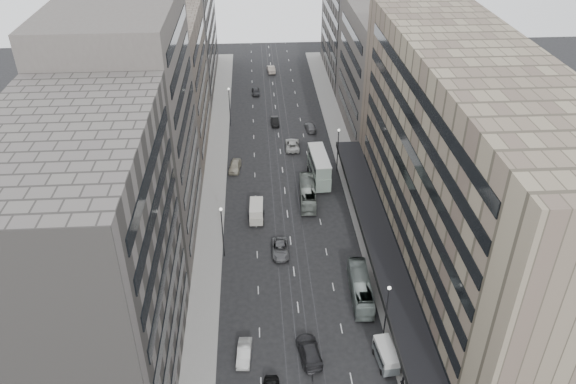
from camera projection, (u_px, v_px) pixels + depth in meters
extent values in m
plane|color=black|center=(299.00, 313.00, 70.71)|extent=(220.00, 220.00, 0.00)
cube|color=gray|center=(347.00, 163.00, 102.92)|extent=(4.00, 125.00, 0.15)
cube|color=gray|center=(216.00, 167.00, 101.61)|extent=(4.00, 125.00, 0.15)
cube|color=gray|center=(465.00, 173.00, 70.59)|extent=(15.00, 60.00, 30.00)
cube|color=black|center=(382.00, 245.00, 75.97)|extent=(4.40, 60.00, 0.50)
cube|color=#544E49|center=(388.00, 72.00, 109.27)|extent=(15.00, 28.00, 24.00)
cube|color=#5E5A55|center=(361.00, 19.00, 133.47)|extent=(15.00, 32.00, 28.00)
cube|color=#5E5A55|center=(88.00, 270.00, 54.75)|extent=(15.00, 28.00, 30.00)
cube|color=#544E49|center=(132.00, 130.00, 76.43)|extent=(15.00, 26.00, 34.00)
cube|color=#726659|center=(161.00, 86.00, 101.59)|extent=(15.00, 28.00, 25.00)
cube|color=#5E5A55|center=(178.00, 26.00, 128.59)|extent=(15.00, 38.00, 28.00)
cylinder|color=#262628|center=(386.00, 315.00, 64.89)|extent=(0.16, 0.16, 8.00)
sphere|color=silver|center=(389.00, 288.00, 62.69)|extent=(0.44, 0.44, 0.44)
cylinder|color=#262628|center=(338.00, 151.00, 98.59)|extent=(0.16, 0.16, 8.00)
sphere|color=silver|center=(339.00, 130.00, 96.39)|extent=(0.44, 0.44, 0.44)
cylinder|color=#262628|center=(223.00, 234.00, 78.15)|extent=(0.16, 0.16, 8.00)
sphere|color=silver|center=(221.00, 209.00, 75.95)|extent=(0.44, 0.44, 0.44)
cylinder|color=#262628|center=(230.00, 108.00, 114.37)|extent=(0.16, 0.16, 8.00)
sphere|color=silver|center=(229.00, 89.00, 112.18)|extent=(0.44, 0.44, 0.44)
imported|color=gray|center=(360.00, 288.00, 72.60)|extent=(2.85, 10.22, 2.82)
imported|color=gray|center=(308.00, 193.00, 91.84)|extent=(2.98, 10.35, 2.85)
cube|color=gray|center=(319.00, 172.00, 96.91)|extent=(3.13, 9.58, 2.41)
cube|color=gray|center=(319.00, 161.00, 95.70)|extent=(3.05, 9.20, 2.10)
cube|color=silver|center=(319.00, 155.00, 95.10)|extent=(3.13, 9.58, 0.13)
cylinder|color=black|center=(314.00, 189.00, 94.58)|extent=(0.35, 1.06, 1.05)
cylinder|color=black|center=(330.00, 188.00, 94.84)|extent=(0.35, 1.06, 1.05)
cylinder|color=black|center=(308.00, 169.00, 100.28)|extent=(0.35, 1.06, 1.05)
cylinder|color=black|center=(323.00, 168.00, 100.54)|extent=(0.35, 1.06, 1.05)
cube|color=#5B6163|center=(386.00, 357.00, 63.51)|extent=(2.31, 4.60, 1.15)
cube|color=silver|center=(387.00, 351.00, 62.95)|extent=(2.27, 4.51, 0.91)
cylinder|color=black|center=(381.00, 372.00, 62.47)|extent=(0.25, 0.68, 0.66)
cylinder|color=black|center=(397.00, 370.00, 62.73)|extent=(0.25, 0.68, 0.66)
cylinder|color=black|center=(374.00, 352.00, 64.90)|extent=(0.25, 0.68, 0.66)
cylinder|color=black|center=(389.00, 350.00, 65.17)|extent=(0.25, 0.68, 0.66)
cube|color=#B8B4A6|center=(257.00, 214.00, 87.38)|extent=(2.24, 4.65, 1.41)
cube|color=beige|center=(256.00, 207.00, 86.70)|extent=(2.19, 4.56, 1.11)
cylinder|color=black|center=(250.00, 223.00, 86.46)|extent=(0.23, 0.74, 0.73)
cylinder|color=black|center=(263.00, 223.00, 86.50)|extent=(0.23, 0.74, 0.73)
cylinder|color=black|center=(250.00, 212.00, 89.01)|extent=(0.23, 0.74, 0.73)
cylinder|color=black|center=(263.00, 212.00, 89.05)|extent=(0.23, 0.74, 0.73)
imported|color=#B6B7B2|center=(244.00, 353.00, 64.29)|extent=(1.88, 4.50, 1.45)
imported|color=#575759|center=(280.00, 249.00, 80.47)|extent=(2.45, 5.23, 1.45)
imported|color=#242326|center=(309.00, 351.00, 64.40)|extent=(3.04, 6.02, 1.68)
imported|color=#9E9783|center=(235.00, 166.00, 100.58)|extent=(2.53, 5.01, 1.64)
imported|color=black|center=(275.00, 121.00, 116.65)|extent=(1.62, 4.35, 1.42)
imported|color=#B6B6B2|center=(292.00, 145.00, 107.59)|extent=(2.83, 5.76, 1.57)
imported|color=#565659|center=(310.00, 127.00, 114.33)|extent=(2.29, 4.73, 1.33)
imported|color=#262628|center=(256.00, 91.00, 130.28)|extent=(1.83, 4.22, 1.42)
imported|color=#A7998B|center=(271.00, 69.00, 142.46)|extent=(2.13, 5.17, 1.66)
imported|color=black|center=(402.00, 383.00, 60.31)|extent=(0.83, 0.79, 1.91)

